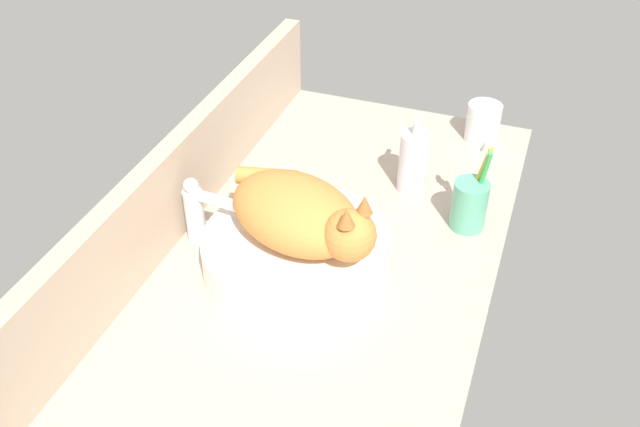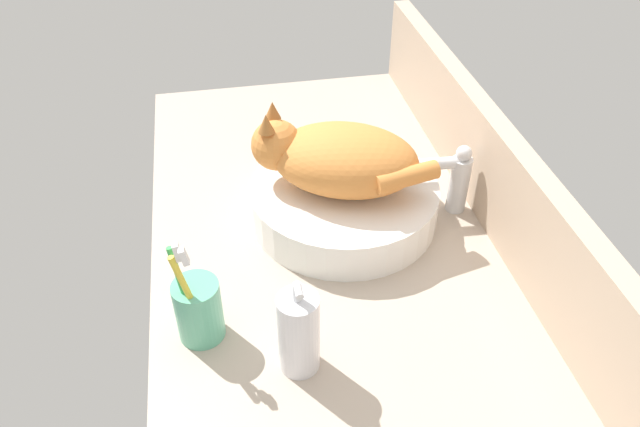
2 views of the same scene
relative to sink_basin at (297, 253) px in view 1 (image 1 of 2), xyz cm
name	(u,v)px [view 1 (image 1 of 2)]	position (x,y,z in cm)	size (l,w,h in cm)	color
ground_plane	(324,263)	(4.88, -3.42, -5.53)	(117.35, 61.53, 4.00)	#B2A08E
backsplash_panel	(178,183)	(4.88, 25.55, 5.75)	(117.35, 3.60, 18.57)	tan
sink_basin	(297,253)	(0.00, 0.00, 0.00)	(33.32, 33.32, 7.07)	white
cat	(302,214)	(-0.43, -1.30, 9.29)	(25.01, 30.19, 14.00)	orange
faucet	(199,209)	(1.40, 19.61, 3.77)	(3.61, 11.85, 13.60)	silver
soap_dispenser	(413,162)	(30.78, -13.22, 3.15)	(5.74, 5.74, 16.43)	silver
toothbrush_cup	(470,203)	(22.66, -26.45, 1.77)	(6.77, 6.77, 18.72)	#5BB28E
water_glass	(483,124)	(55.51, -23.52, 0.30)	(7.66, 7.66, 8.69)	white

